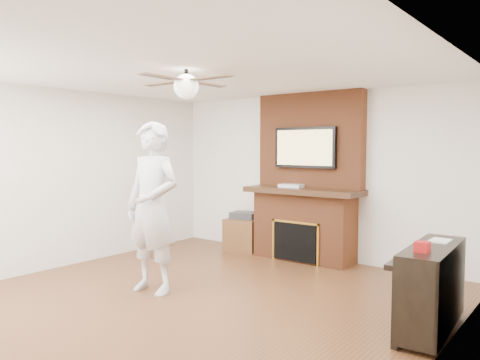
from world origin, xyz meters
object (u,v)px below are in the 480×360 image
Objects in this scene: fireplace at (306,193)px; person at (152,208)px; piano at (431,286)px; side_table at (245,233)px.

person is (-0.60, -2.50, -0.01)m from fireplace.
side_table is at bearing 150.38° from piano.
fireplace is 2.02× the size of piano.
person is 3.05m from piano.
person reaches higher than side_table.
person is 1.60× the size of piano.
person is at bearing -168.91° from piano.
piano is (3.41, -1.70, 0.14)m from side_table.
piano is at bearing 8.44° from person.
person is 3.17× the size of side_table.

